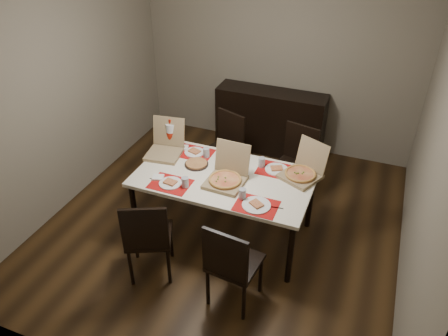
# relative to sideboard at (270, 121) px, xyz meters

# --- Properties ---
(ground) EXTENTS (3.80, 4.00, 0.02)m
(ground) POSITION_rel_sideboard_xyz_m (0.00, -1.78, -0.46)
(ground) COLOR #3C2712
(ground) RESTS_ON ground
(room_walls) EXTENTS (3.84, 4.02, 2.62)m
(room_walls) POSITION_rel_sideboard_xyz_m (0.00, -1.35, 1.28)
(room_walls) COLOR gray
(room_walls) RESTS_ON ground
(sideboard) EXTENTS (1.50, 0.40, 0.90)m
(sideboard) POSITION_rel_sideboard_xyz_m (0.00, 0.00, 0.00)
(sideboard) COLOR black
(sideboard) RESTS_ON ground
(dining_table) EXTENTS (1.80, 1.00, 0.75)m
(dining_table) POSITION_rel_sideboard_xyz_m (0.06, -1.90, 0.23)
(dining_table) COLOR #F4E8CD
(dining_table) RESTS_ON ground
(chair_near_left) EXTENTS (0.56, 0.56, 0.93)m
(chair_near_left) POSITION_rel_sideboard_xyz_m (-0.37, -2.76, 0.06)
(chair_near_left) COLOR black
(chair_near_left) RESTS_ON ground
(chair_near_right) EXTENTS (0.46, 0.46, 0.93)m
(chair_near_right) POSITION_rel_sideboard_xyz_m (0.48, -2.79, 0.06)
(chair_near_right) COLOR black
(chair_near_right) RESTS_ON ground
(chair_far_left) EXTENTS (0.54, 0.54, 0.93)m
(chair_far_left) POSITION_rel_sideboard_xyz_m (-0.30, -0.96, 0.06)
(chair_far_left) COLOR black
(chair_far_left) RESTS_ON ground
(chair_far_right) EXTENTS (0.50, 0.50, 0.93)m
(chair_far_right) POSITION_rel_sideboard_xyz_m (0.60, -0.97, 0.06)
(chair_far_right) COLOR black
(chair_far_right) RESTS_ON ground
(setting_near_left) EXTENTS (0.44, 0.30, 0.11)m
(setting_near_left) POSITION_rel_sideboard_xyz_m (-0.36, -2.22, 0.32)
(setting_near_left) COLOR red
(setting_near_left) RESTS_ON dining_table
(setting_near_right) EXTENTS (0.45, 0.30, 0.11)m
(setting_near_right) POSITION_rel_sideboard_xyz_m (0.48, -2.23, 0.32)
(setting_near_right) COLOR red
(setting_near_right) RESTS_ON dining_table
(setting_far_left) EXTENTS (0.45, 0.30, 0.11)m
(setting_far_left) POSITION_rel_sideboard_xyz_m (-0.39, -1.60, 0.32)
(setting_far_left) COLOR red
(setting_far_left) RESTS_ON dining_table
(setting_far_right) EXTENTS (0.46, 0.30, 0.11)m
(setting_far_right) POSITION_rel_sideboard_xyz_m (0.48, -1.60, 0.32)
(setting_far_right) COLOR red
(setting_far_right) RESTS_ON dining_table
(napkin_loose) EXTENTS (0.15, 0.15, 0.02)m
(napkin_loose) POSITION_rel_sideboard_xyz_m (0.04, -1.91, 0.31)
(napkin_loose) COLOR white
(napkin_loose) RESTS_ON dining_table
(pizza_box_center) EXTENTS (0.38, 0.42, 0.37)m
(pizza_box_center) POSITION_rel_sideboard_xyz_m (0.12, -1.99, 0.36)
(pizza_box_center) COLOR #8D7551
(pizza_box_center) RESTS_ON dining_table
(pizza_box_right) EXTENTS (0.48, 0.50, 0.35)m
(pizza_box_right) POSITION_rel_sideboard_xyz_m (0.80, -1.61, 0.36)
(pizza_box_right) COLOR #8D7551
(pizza_box_right) RESTS_ON dining_table
(pizza_box_left) EXTENTS (0.41, 0.45, 0.36)m
(pizza_box_left) POSITION_rel_sideboard_xyz_m (-0.71, -1.72, 0.36)
(pizza_box_left) COLOR #8D7551
(pizza_box_left) RESTS_ON dining_table
(faina_plate) EXTENTS (0.25, 0.25, 0.03)m
(faina_plate) POSITION_rel_sideboard_xyz_m (-0.29, -1.81, 0.31)
(faina_plate) COLOR black
(faina_plate) RESTS_ON dining_table
(dip_bowl) EXTENTS (0.12, 0.12, 0.03)m
(dip_bowl) POSITION_rel_sideboard_xyz_m (0.19, -1.72, 0.31)
(dip_bowl) COLOR white
(dip_bowl) RESTS_ON dining_table
(soda_bottle) EXTENTS (0.11, 0.11, 0.34)m
(soda_bottle) POSITION_rel_sideboard_xyz_m (-0.72, -1.55, 0.44)
(soda_bottle) COLOR silver
(soda_bottle) RESTS_ON dining_table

